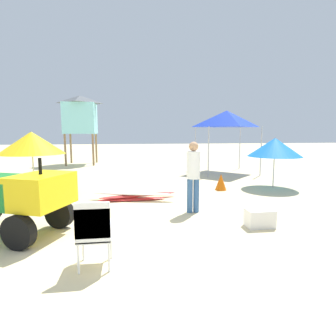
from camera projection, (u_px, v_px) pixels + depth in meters
ground at (139, 250)px, 4.64m from camera, size 80.00×80.00×0.00m
utility_cart at (6, 194)px, 5.29m from camera, size 2.81×2.09×1.50m
stacked_plastic_chairs at (94, 229)px, 3.93m from camera, size 0.48×0.48×1.02m
surfboard_pile at (134, 196)px, 8.02m from camera, size 2.54×0.91×0.24m
lifeguard_near_center at (193, 172)px, 6.70m from camera, size 0.32×0.32×1.73m
popup_canopy at (227, 119)px, 13.15m from camera, size 2.46×2.46×2.96m
lifeguard_tower at (80, 115)px, 16.53m from camera, size 1.98×1.98×4.09m
beach_umbrella_left at (275, 147)px, 9.62m from camera, size 1.84×1.84×1.76m
beach_umbrella_mid at (32, 143)px, 8.26m from camera, size 1.90×1.90×1.97m
traffic_cone_near at (221, 182)px, 9.39m from camera, size 0.39×0.39×0.55m
cooler_box at (260, 218)px, 5.75m from camera, size 0.56×0.36×0.37m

